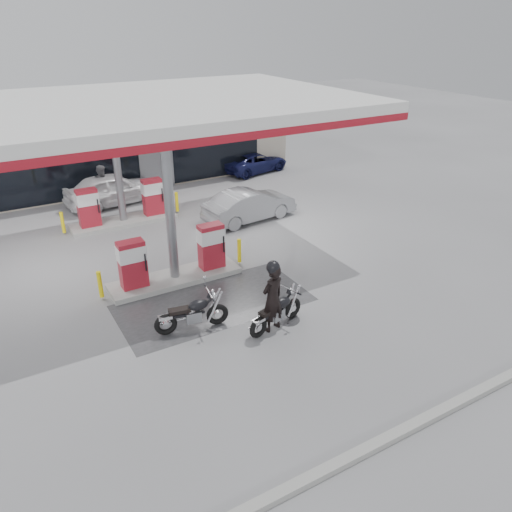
# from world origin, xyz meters

# --- Properties ---
(ground) EXTENTS (90.00, 90.00, 0.00)m
(ground) POSITION_xyz_m (0.00, 0.00, 0.00)
(ground) COLOR gray
(ground) RESTS_ON ground
(wet_patch) EXTENTS (6.00, 3.00, 0.00)m
(wet_patch) POSITION_xyz_m (0.50, 0.00, 0.00)
(wet_patch) COLOR #4C4C4F
(wet_patch) RESTS_ON ground
(drain_cover) EXTENTS (0.70, 0.70, 0.01)m
(drain_cover) POSITION_xyz_m (2.00, -2.00, 0.00)
(drain_cover) COLOR #38383A
(drain_cover) RESTS_ON ground
(kerb) EXTENTS (28.00, 0.25, 0.15)m
(kerb) POSITION_xyz_m (0.00, -7.00, 0.07)
(kerb) COLOR gray
(kerb) RESTS_ON ground
(store_building) EXTENTS (22.00, 8.22, 4.00)m
(store_building) POSITION_xyz_m (0.01, 15.94, 2.01)
(store_building) COLOR beige
(store_building) RESTS_ON ground
(canopy) EXTENTS (16.00, 10.02, 5.51)m
(canopy) POSITION_xyz_m (0.00, 5.00, 5.27)
(canopy) COLOR silver
(canopy) RESTS_ON ground
(pump_island_near) EXTENTS (5.14, 1.30, 1.78)m
(pump_island_near) POSITION_xyz_m (0.00, 2.00, 0.71)
(pump_island_near) COLOR #9E9E99
(pump_island_near) RESTS_ON ground
(pump_island_far) EXTENTS (5.14, 1.30, 1.78)m
(pump_island_far) POSITION_xyz_m (0.00, 8.00, 0.71)
(pump_island_far) COLOR #9E9E99
(pump_island_far) RESTS_ON ground
(main_motorcycle) EXTENTS (2.07, 0.87, 1.08)m
(main_motorcycle) POSITION_xyz_m (1.53, -2.10, 0.48)
(main_motorcycle) COLOR black
(main_motorcycle) RESTS_ON ground
(biker_main) EXTENTS (0.85, 0.66, 2.06)m
(biker_main) POSITION_xyz_m (1.34, -2.15, 1.03)
(biker_main) COLOR black
(biker_main) RESTS_ON ground
(parked_motorcycle) EXTENTS (2.18, 0.87, 1.12)m
(parked_motorcycle) POSITION_xyz_m (-0.62, -1.00, 0.50)
(parked_motorcycle) COLOR black
(parked_motorcycle) RESTS_ON ground
(sedan_white) EXTENTS (4.66, 2.37, 1.52)m
(sedan_white) POSITION_xyz_m (0.32, 10.64, 0.76)
(sedan_white) COLOR white
(sedan_white) RESTS_ON ground
(attendant) EXTENTS (0.99, 1.12, 1.93)m
(attendant) POSITION_xyz_m (-0.08, 10.80, 0.96)
(attendant) COLOR slate
(attendant) RESTS_ON ground
(hatchback_silver) EXTENTS (4.36, 1.96, 1.39)m
(hatchback_silver) POSITION_xyz_m (4.96, 5.60, 0.70)
(hatchback_silver) COLOR gray
(hatchback_silver) RESTS_ON ground
(parked_car_right) EXTENTS (4.32, 2.66, 1.12)m
(parked_car_right) POSITION_xyz_m (8.91, 12.00, 0.56)
(parked_car_right) COLOR #171B4E
(parked_car_right) RESTS_ON ground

